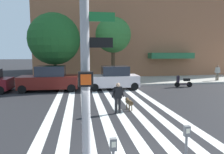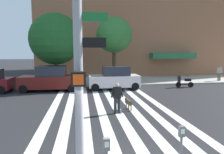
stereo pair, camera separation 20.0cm
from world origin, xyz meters
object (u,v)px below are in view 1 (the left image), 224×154
Objects in this scene: pedestrian_dog_walker at (118,96)px; pedestrian_bystander at (217,72)px; traffic_light_pole at (85,39)px; parked_car_third_in_line at (114,78)px; parking_meter_second_along at (186,145)px; street_tree_nearest at (54,39)px; parked_scooter at (183,82)px; dog_on_leash at (129,102)px; street_tree_middle at (113,35)px; parked_car_behind_first at (49,79)px.

pedestrian_bystander reaches higher than pedestrian_dog_walker.
traffic_light_pole reaches higher than parked_car_third_in_line.
parking_meter_second_along is 0.31× the size of parked_car_third_in_line.
parked_scooter is at bearing -11.28° from street_tree_nearest.
parking_meter_second_along is 6.59m from dog_on_leash.
pedestrian_dog_walker is (-1.35, -9.71, -3.91)m from street_tree_middle.
pedestrian_bystander is (12.72, 9.50, 0.15)m from pedestrian_dog_walker.
parked_car_behind_first is at bearing 122.26° from pedestrian_dog_walker.
dog_on_leash is (-0.23, -6.56, -0.51)m from parked_car_third_in_line.
pedestrian_dog_walker is 1.01m from dog_on_leash.
street_tree_middle is 3.94× the size of pedestrian_dog_walker.
parked_car_third_in_line is 2.65× the size of pedestrian_dog_walker.
pedestrian_bystander is at bearing 0.62° from street_tree_nearest.
pedestrian_dog_walker is at bearing -144.57° from dog_on_leash.
street_tree_nearest reaches higher than pedestrian_bystander.
street_tree_nearest is (0.27, 2.24, 3.42)m from parked_car_behind_first.
street_tree_nearest is at bearing 156.51° from parked_car_third_in_line.
street_tree_nearest is at bearing -179.38° from pedestrian_bystander.
dog_on_leash is at bearing 88.31° from parking_meter_second_along.
street_tree_nearest reaches higher than parked_car_behind_first.
parked_car_third_in_line is at bearing 82.27° from pedestrian_dog_walker.
dog_on_leash is (4.93, -8.80, -3.95)m from street_tree_nearest.
pedestrian_bystander is (14.58, 15.84, -2.44)m from traffic_light_pole.
parking_meter_second_along is at bearing -91.69° from dog_on_leash.
parked_car_third_in_line is at bearing 179.25° from parked_scooter.
traffic_light_pole is 3.54× the size of pedestrian_bystander.
parked_car_third_in_line is 4.52× the size of dog_on_leash.
parked_car_behind_first is 11.94m from parked_scooter.
pedestrian_dog_walker is at bearing -136.90° from parked_scooter.
parked_car_third_in_line is at bearing -23.49° from street_tree_nearest.
parked_car_behind_first reaches higher than pedestrian_dog_walker.
parked_car_behind_first reaches higher than dog_on_leash.
street_tree_middle reaches higher than parked_scooter.
pedestrian_dog_walker is (4.46, -7.07, -0.04)m from parked_car_behind_first.
pedestrian_bystander is at bearing -1.08° from street_tree_middle.
street_tree_nearest reaches higher than traffic_light_pole.
parked_scooter is at bearing 61.98° from parking_meter_second_along.
parking_meter_second_along is 19.75m from pedestrian_bystander.
parked_car_third_in_line is 6.60m from street_tree_nearest.
street_tree_nearest is at bearing -175.92° from street_tree_middle.
street_tree_nearest is at bearing 168.72° from parked_scooter.
parking_meter_second_along reaches higher than parked_scooter.
parked_car_third_in_line reaches higher than pedestrian_bystander.
parked_scooter is (9.33, 13.33, -3.04)m from traffic_light_pole.
pedestrian_dog_walker is at bearing -97.92° from street_tree_middle.
dog_on_leash is at bearing -92.04° from parked_car_third_in_line.
traffic_light_pole is 0.90× the size of street_tree_middle.
pedestrian_dog_walker is (1.86, 6.34, -2.59)m from traffic_light_pole.
dog_on_leash is at bearing -143.17° from pedestrian_bystander.
parked_car_third_in_line is (2.82, 13.41, -2.57)m from traffic_light_pole.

